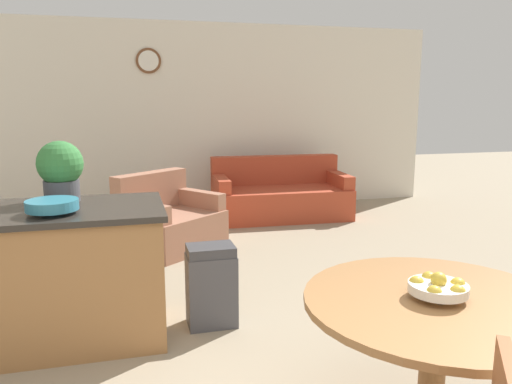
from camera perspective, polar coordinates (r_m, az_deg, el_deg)
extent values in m
cube|color=silver|center=(7.36, -9.68, 8.32)|extent=(8.00, 0.06, 2.70)
cylinder|color=brown|center=(7.31, -12.19, 14.45)|extent=(0.35, 0.02, 0.35)
cylinder|color=white|center=(7.30, -12.19, 14.46)|extent=(0.28, 0.01, 0.28)
cylinder|color=#9E6B3D|center=(2.60, 19.46, -18.96)|extent=(0.12, 0.12, 0.67)
cylinder|color=#9E6B3D|center=(2.45, 19.98, -11.79)|extent=(1.21, 1.21, 0.03)
cylinder|color=silver|center=(2.44, 20.03, -11.08)|extent=(0.10, 0.10, 0.03)
cylinder|color=silver|center=(2.43, 20.09, -10.28)|extent=(0.27, 0.27, 0.04)
sphere|color=gold|center=(2.47, 22.05, -9.84)|extent=(0.07, 0.07, 0.07)
sphere|color=gold|center=(2.50, 19.13, -9.36)|extent=(0.07, 0.07, 0.07)
sphere|color=gold|center=(2.43, 17.85, -9.91)|extent=(0.07, 0.07, 0.07)
sphere|color=gold|center=(2.34, 19.69, -10.84)|extent=(0.07, 0.07, 0.07)
sphere|color=gold|center=(2.38, 22.05, -10.61)|extent=(0.07, 0.07, 0.07)
sphere|color=gold|center=(2.42, 20.15, -9.39)|extent=(0.07, 0.07, 0.07)
cube|color=#9E6B3D|center=(3.67, -21.62, -9.10)|extent=(1.36, 0.79, 0.88)
cube|color=#2D2823|center=(3.55, -22.13, -2.06)|extent=(1.42, 0.85, 0.04)
cylinder|color=teal|center=(3.37, -22.22, -2.13)|extent=(0.11, 0.11, 0.02)
cylinder|color=teal|center=(3.36, -22.27, -1.38)|extent=(0.32, 0.32, 0.07)
cylinder|color=#4C4C51|center=(3.74, -21.29, 0.13)|extent=(0.24, 0.24, 0.15)
sphere|color=#387F3D|center=(3.71, -21.49, 3.06)|extent=(0.31, 0.31, 0.31)
cube|color=#47474C|center=(3.70, -5.12, -11.10)|extent=(0.35, 0.25, 0.53)
cube|color=#3C3C41|center=(3.60, -5.20, -6.66)|extent=(0.34, 0.24, 0.07)
cube|color=#B24228|center=(6.92, 2.85, -1.22)|extent=(1.87, 1.00, 0.42)
cube|color=#B24228|center=(7.18, 2.15, 2.57)|extent=(1.84, 0.29, 0.40)
cube|color=#B24228|center=(6.74, -4.03, -0.77)|extent=(0.20, 0.85, 0.60)
cube|color=#B24228|center=(7.15, 9.34, -0.21)|extent=(0.20, 0.85, 0.60)
cube|color=#A87056|center=(5.59, -9.62, -4.35)|extent=(1.27, 1.25, 0.40)
cube|color=#A87056|center=(5.74, -11.99, 0.15)|extent=(0.86, 0.73, 0.42)
cube|color=#A87056|center=(5.30, -12.90, -4.24)|extent=(0.58, 0.69, 0.59)
cube|color=#A87056|center=(5.84, -6.71, -2.66)|extent=(0.58, 0.69, 0.59)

